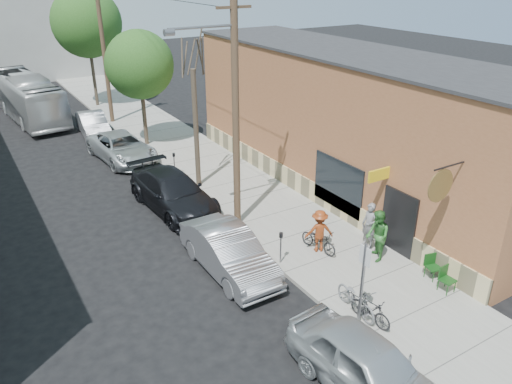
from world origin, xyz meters
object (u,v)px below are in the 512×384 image
cyclist (319,231)px  parked_bike_b (356,299)px  parking_meter_far (174,161)px  parking_meter_near (281,243)px  car_2 (173,192)px  tree_leafy_mid (139,65)px  patio_chair_b (447,280)px  parked_bike_a (370,310)px  car_1 (229,252)px  patron_grey (369,225)px  bus (27,97)px  tree_bare (196,129)px  patio_chair_a (434,267)px  sign_post (363,277)px  tree_leafy_far (87,23)px  car_4 (93,124)px  car_3 (122,148)px  car_0 (368,367)px  patron_green (377,236)px  utility_pole_near (234,101)px

cyclist → parked_bike_b: cyclist is taller
parking_meter_far → cyclist: cyclist is taller
parking_meter_near → car_2: (-1.45, 6.46, -0.16)m
tree_leafy_mid → cyclist: size_ratio=3.97×
patio_chair_b → parked_bike_b: parked_bike_b is taller
parked_bike_a → car_1: bearing=106.1°
patron_grey → bus: 27.35m
tree_bare → parked_bike_b: bearing=-90.7°
parking_meter_far → patio_chair_a: (3.95, -13.29, -0.39)m
patio_chair_b → patron_grey: 3.61m
sign_post → cyclist: 4.41m
tree_leafy_far → car_4: 9.16m
parking_meter_near → patio_chair_a: (3.95, -3.60, -0.39)m
bus → tree_bare: bearing=-78.9°
tree_leafy_mid → car_4: size_ratio=1.52×
parking_meter_far → car_2: car_2 is taller
patio_chair_a → tree_leafy_far: bearing=111.4°
parking_meter_near → car_4: (-1.61, 19.09, -0.25)m
cyclist → car_4: 19.43m
car_1 → car_4: bearing=89.2°
patron_grey → car_4: patron_grey is taller
tree_leafy_far → parked_bike_a: size_ratio=5.75×
parking_meter_far → patron_grey: size_ratio=0.68×
tree_leafy_mid → patron_grey: tree_leafy_mid is taller
patio_chair_a → car_1: 7.15m
bus → parking_meter_far: bearing=-79.2°
car_2 → car_3: car_2 is taller
patron_grey → tree_leafy_far: bearing=-177.0°
sign_post → car_0: bearing=-127.8°
patron_grey → sign_post: bearing=-49.9°
patron_green → parked_bike_b: 3.38m
parked_bike_a → tree_leafy_mid: bearing=81.6°
parking_meter_near → car_3: (-1.45, 13.69, -0.24)m
parked_bike_b → utility_pole_near: bearing=97.3°
bus → car_4: bearing=-70.8°
parking_meter_near → patron_grey: patron_grey is taller
parked_bike_b → bus: bus is taller
utility_pole_near → tree_bare: utility_pole_near is taller
parked_bike_b → parking_meter_far: bearing=96.9°
car_4 → cyclist: bearing=-75.6°
parking_meter_far → tree_leafy_mid: (0.55, 5.59, 3.91)m
sign_post → car_1: sign_post is taller
car_0 → bus: (-2.98, 31.44, 0.73)m
patio_chair_a → car_1: size_ratio=0.18×
parking_meter_near → car_2: 6.62m
patron_grey → car_0: bearing=-46.8°
utility_pole_near → patron_grey: (3.41, -4.31, -4.35)m
car_1 → patio_chair_b: bearing=-42.9°
tree_leafy_far → patron_green: size_ratio=4.39×
patio_chair_b → tree_leafy_mid: bearing=96.3°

